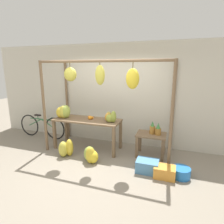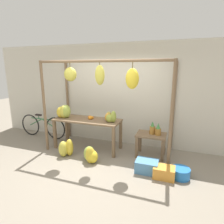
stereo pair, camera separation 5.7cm
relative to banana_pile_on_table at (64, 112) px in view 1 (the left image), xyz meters
name	(u,v)px [view 1 (the left image)]	position (x,y,z in m)	size (l,w,h in m)	color
ground_plane	(94,167)	(1.23, -0.81, -0.98)	(20.00, 20.00, 0.00)	gray
shop_wall_back	(116,95)	(1.23, 0.79, 0.42)	(8.00, 0.08, 2.80)	beige
stall_awning	(104,87)	(1.25, -0.18, 0.72)	(3.18, 1.24, 2.31)	brown
display_table_main	(87,124)	(0.66, 0.07, -0.29)	(1.78, 0.67, 0.82)	brown
display_table_side	(151,139)	(2.33, 0.15, -0.55)	(0.70, 0.51, 0.58)	brown
banana_pile_on_table	(64,112)	(0.00, 0.00, 0.00)	(0.44, 0.36, 0.36)	#9EB247
orange_pile	(90,118)	(0.74, 0.11, -0.13)	(0.15, 0.15, 0.09)	orange
pineapple_cluster	(155,129)	(2.42, 0.15, -0.28)	(0.27, 0.16, 0.32)	#A3702D
banana_pile_ground_left	(67,148)	(0.36, -0.51, -0.80)	(0.39, 0.46, 0.43)	gold
banana_pile_ground_right	(91,155)	(1.07, -0.62, -0.81)	(0.43, 0.37, 0.39)	yellow
fruit_crate_white	(147,166)	(2.37, -0.60, -0.86)	(0.46, 0.34, 0.25)	#4C84B2
blue_bucket	(181,172)	(3.04, -0.60, -0.88)	(0.36, 0.36, 0.20)	blue
parked_bicycle	(42,126)	(-1.06, 0.35, -0.62)	(1.67, 0.09, 0.73)	black
papaya_pile	(110,117)	(1.31, 0.03, -0.05)	(0.36, 0.25, 0.29)	#93A33D
fruit_crate_purple	(165,172)	(2.72, -0.70, -0.87)	(0.41, 0.30, 0.23)	orange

